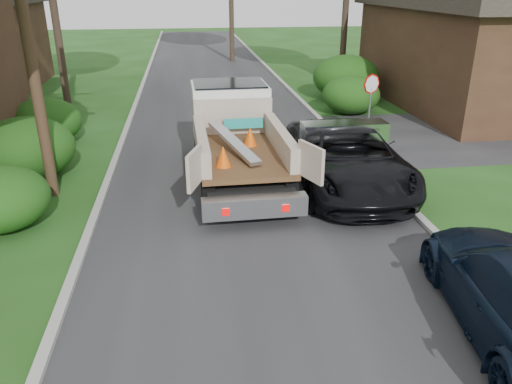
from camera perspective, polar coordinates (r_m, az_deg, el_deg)
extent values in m
plane|color=#1E4112|center=(10.50, 2.09, -9.27)|extent=(120.00, 120.00, 0.00)
cube|color=#28282B|center=(19.62, -2.97, 6.35)|extent=(8.00, 90.00, 0.02)
cube|color=#9E9E99|center=(19.70, -15.00, 5.82)|extent=(0.20, 90.00, 0.12)
cube|color=#9E9E99|center=(20.36, 8.68, 6.89)|extent=(0.20, 90.00, 0.12)
cylinder|color=slate|center=(19.55, 12.79, 8.77)|extent=(0.06, 0.06, 2.00)
cylinder|color=#B20A0A|center=(19.32, 13.08, 11.93)|extent=(0.71, 0.32, 0.76)
cylinder|color=#382619|center=(14.29, -25.17, 18.54)|extent=(0.30, 0.30, 10.00)
cube|color=#3B2318|center=(27.23, 25.31, 13.77)|extent=(9.00, 12.00, 4.50)
ellipsoid|color=#154510|center=(13.50, -27.24, -0.70)|extent=(2.34, 2.34, 1.53)
ellipsoid|color=#154510|center=(16.67, -24.77, 4.56)|extent=(2.86, 2.86, 1.87)
ellipsoid|color=#154510|center=(20.02, -22.97, 7.40)|extent=(2.60, 2.60, 1.70)
ellipsoid|color=#154510|center=(23.45, 10.80, 10.86)|extent=(2.60, 2.60, 1.70)
ellipsoid|color=#154510|center=(26.42, 10.27, 12.78)|extent=(3.38, 3.38, 2.21)
cylinder|color=#2D2119|center=(26.43, -22.12, 18.99)|extent=(0.36, 0.36, 9.00)
cylinder|color=#2D2119|center=(30.18, 10.21, 20.03)|extent=(0.36, 0.36, 8.50)
cylinder|color=black|center=(16.71, -6.42, 5.02)|extent=(0.35, 1.00, 0.99)
cylinder|color=black|center=(16.91, 0.73, 5.39)|extent=(0.35, 1.00, 0.99)
cylinder|color=black|center=(12.77, -5.45, -0.69)|extent=(0.35, 1.00, 0.99)
cylinder|color=black|center=(13.04, 3.79, -0.12)|extent=(0.35, 1.00, 0.99)
cube|color=black|center=(14.84, -2.00, 3.60)|extent=(2.31, 6.45, 0.27)
cube|color=white|center=(16.78, -3.03, 9.33)|extent=(2.46, 2.03, 1.71)
cube|color=black|center=(16.65, -3.07, 11.37)|extent=(2.29, 1.86, 0.61)
cube|color=#472D19|center=(13.98, -1.63, 4.19)|extent=(2.49, 4.02, 0.13)
cube|color=beige|center=(15.70, -2.60, 8.60)|extent=(2.43, 0.15, 1.11)
cube|color=beige|center=(13.77, -6.24, 5.47)|extent=(0.34, 3.76, 0.66)
cube|color=beige|center=(14.03, 2.86, 5.91)|extent=(0.34, 3.76, 0.66)
cube|color=silver|center=(11.97, -0.14, -1.68)|extent=(2.55, 0.43, 0.50)
cube|color=#B20505|center=(11.71, -3.47, -2.30)|extent=(0.18, 0.05, 0.18)
cube|color=#B20505|center=(11.91, 3.42, -1.84)|extent=(0.18, 0.05, 0.18)
cube|color=beige|center=(11.63, -7.02, 2.69)|extent=(0.41, 0.97, 0.88)
cube|color=beige|center=(12.02, 6.27, 3.40)|extent=(0.44, 0.96, 0.88)
cube|color=silver|center=(13.94, -2.61, 5.75)|extent=(1.24, 2.81, 0.51)
cone|color=#F2590A|center=(12.87, -3.77, 4.09)|extent=(0.40, 0.40, 0.55)
cone|color=#F2590A|center=(14.54, -0.68, 6.37)|extent=(0.40, 0.40, 0.55)
cube|color=#148C84|center=(15.51, -1.45, 7.84)|extent=(1.22, 0.13, 0.31)
imported|color=black|center=(14.77, 10.37, 3.94)|extent=(3.32, 6.52, 1.77)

